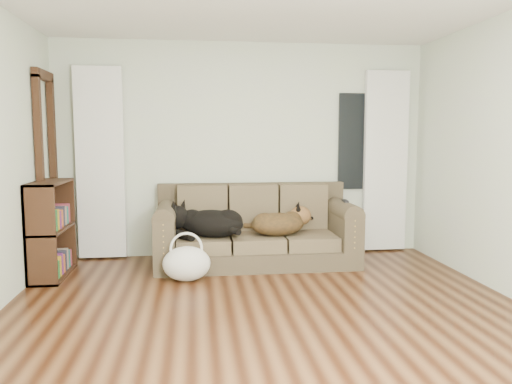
{
  "coord_description": "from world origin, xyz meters",
  "views": [
    {
      "loc": [
        -0.59,
        -3.64,
        1.47
      ],
      "look_at": [
        0.05,
        1.6,
        0.88
      ],
      "focal_mm": 35.0,
      "sensor_mm": 36.0,
      "label": 1
    }
  ],
  "objects": [
    {
      "name": "floor",
      "position": [
        0.0,
        0.0,
        0.0
      ],
      "size": [
        5.0,
        5.0,
        0.0
      ],
      "primitive_type": "plane",
      "color": "black",
      "rests_on": "ground"
    },
    {
      "name": "wall_back",
      "position": [
        0.0,
        2.5,
        1.3
      ],
      "size": [
        4.5,
        0.04,
        2.6
      ],
      "primitive_type": "cube",
      "color": "beige",
      "rests_on": "ground"
    },
    {
      "name": "curtain_left",
      "position": [
        -1.7,
        2.42,
        1.15
      ],
      "size": [
        0.55,
        0.08,
        2.25
      ],
      "primitive_type": "cube",
      "color": "white",
      "rests_on": "ground"
    },
    {
      "name": "curtain_right",
      "position": [
        1.8,
        2.42,
        1.15
      ],
      "size": [
        0.55,
        0.08,
        2.25
      ],
      "primitive_type": "cube",
      "color": "white",
      "rests_on": "ground"
    },
    {
      "name": "window_pane",
      "position": [
        1.45,
        2.47,
        1.4
      ],
      "size": [
        0.5,
        0.03,
        1.2
      ],
      "primitive_type": "cube",
      "color": "black",
      "rests_on": "wall_back"
    },
    {
      "name": "door_casing",
      "position": [
        -2.2,
        2.05,
        1.05
      ],
      "size": [
        0.07,
        0.6,
        2.1
      ],
      "primitive_type": "cube",
      "color": "black",
      "rests_on": "ground"
    },
    {
      "name": "sofa",
      "position": [
        0.1,
        1.97,
        0.45
      ],
      "size": [
        2.27,
        0.98,
        0.93
      ],
      "primitive_type": "cube",
      "color": "#47402F",
      "rests_on": "floor"
    },
    {
      "name": "dog_black_lab",
      "position": [
        -0.46,
        1.9,
        0.48
      ],
      "size": [
        0.88,
        0.78,
        0.31
      ],
      "primitive_type": "ellipsoid",
      "rotation": [
        0.0,
        0.0,
        -0.47
      ],
      "color": "black",
      "rests_on": "sofa"
    },
    {
      "name": "dog_shepherd",
      "position": [
        0.37,
        1.9,
        0.49
      ],
      "size": [
        0.7,
        0.53,
        0.28
      ],
      "primitive_type": "ellipsoid",
      "rotation": [
        0.0,
        0.0,
        3.28
      ],
      "color": "black",
      "rests_on": "sofa"
    },
    {
      "name": "tv_remote",
      "position": [
        1.12,
        1.87,
        0.73
      ],
      "size": [
        0.07,
        0.18,
        0.02
      ],
      "primitive_type": "cube",
      "rotation": [
        0.0,
        0.0,
        -0.1
      ],
      "color": "black",
      "rests_on": "sofa"
    },
    {
      "name": "tote_bag",
      "position": [
        -0.69,
        1.37,
        0.16
      ],
      "size": [
        0.58,
        0.51,
        0.36
      ],
      "primitive_type": "ellipsoid",
      "rotation": [
        0.0,
        0.0,
        -0.3
      ],
      "color": "silver",
      "rests_on": "floor"
    },
    {
      "name": "bookshelf",
      "position": [
        -2.09,
        1.71,
        0.5
      ],
      "size": [
        0.37,
        0.83,
        1.01
      ],
      "primitive_type": "cube",
      "rotation": [
        0.0,
        0.0,
        -0.09
      ],
      "color": "black",
      "rests_on": "floor"
    }
  ]
}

